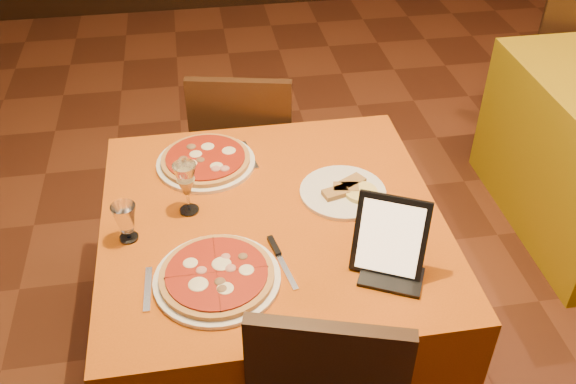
{
  "coord_description": "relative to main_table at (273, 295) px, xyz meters",
  "views": [
    {
      "loc": [
        -0.64,
        -1.7,
        2.1
      ],
      "look_at": [
        -0.38,
        -0.14,
        0.86
      ],
      "focal_mm": 40.0,
      "sensor_mm": 36.0,
      "label": 1
    }
  ],
  "objects": [
    {
      "name": "floor",
      "position": [
        0.43,
        0.12,
        -0.38
      ],
      "size": [
        6.0,
        7.0,
        0.01
      ],
      "primitive_type": "cube",
      "color": "#5E2D19",
      "rests_on": "ground"
    },
    {
      "name": "main_table",
      "position": [
        0.0,
        0.0,
        0.0
      ],
      "size": [
        1.1,
        1.1,
        0.75
      ],
      "primitive_type": "cube",
      "color": "#BD500C",
      "rests_on": "floor"
    },
    {
      "name": "chair_main_far",
      "position": [
        0.0,
        0.83,
        0.08
      ],
      "size": [
        0.54,
        0.54,
        0.91
      ],
      "primitive_type": null,
      "rotation": [
        0.0,
        0.0,
        2.93
      ],
      "color": "black",
      "rests_on": "floor"
    },
    {
      "name": "chair_side_far",
      "position": [
        1.83,
        1.39,
        0.08
      ],
      "size": [
        0.45,
        0.45,
        0.91
      ],
      "primitive_type": null,
      "rotation": [
        0.0,
        0.0,
        2.84
      ],
      "color": "black",
      "rests_on": "floor"
    },
    {
      "name": "pizza_near",
      "position": [
        -0.2,
        -0.26,
        0.39
      ],
      "size": [
        0.37,
        0.37,
        0.03
      ],
      "rotation": [
        0.0,
        0.0,
        -0.15
      ],
      "color": "white",
      "rests_on": "main_table"
    },
    {
      "name": "pizza_far",
      "position": [
        -0.19,
        0.32,
        0.39
      ],
      "size": [
        0.35,
        0.35,
        0.03
      ],
      "rotation": [
        0.0,
        0.0,
        -0.13
      ],
      "color": "white",
      "rests_on": "main_table"
    },
    {
      "name": "cutlet_dish",
      "position": [
        0.25,
        0.08,
        0.39
      ],
      "size": [
        0.29,
        0.29,
        0.03
      ],
      "rotation": [
        0.0,
        0.0,
        -0.24
      ],
      "color": "white",
      "rests_on": "main_table"
    },
    {
      "name": "wine_glass",
      "position": [
        -0.26,
        0.07,
        0.47
      ],
      "size": [
        0.09,
        0.09,
        0.19
      ],
      "primitive_type": null,
      "rotation": [
        0.0,
        0.0,
        -0.23
      ],
      "color": "#ECD186",
      "rests_on": "main_table"
    },
    {
      "name": "water_glass",
      "position": [
        -0.46,
        -0.03,
        0.44
      ],
      "size": [
        0.07,
        0.07,
        0.13
      ],
      "primitive_type": null,
      "rotation": [
        0.0,
        0.0,
        -0.02
      ],
      "color": "white",
      "rests_on": "main_table"
    },
    {
      "name": "tablet",
      "position": [
        0.3,
        -0.28,
        0.49
      ],
      "size": [
        0.23,
        0.18,
        0.24
      ],
      "primitive_type": "cube",
      "rotation": [
        -0.35,
        0.0,
        -0.46
      ],
      "color": "black",
      "rests_on": "main_table"
    },
    {
      "name": "knife",
      "position": [
        0.0,
        -0.23,
        0.38
      ],
      "size": [
        0.06,
        0.21,
        0.01
      ],
      "primitive_type": "cube",
      "rotation": [
        0.0,
        0.0,
        1.77
      ],
      "color": "silver",
      "rests_on": "main_table"
    },
    {
      "name": "fork_near",
      "position": [
        -0.4,
        -0.26,
        0.38
      ],
      "size": [
        0.03,
        0.17,
        0.01
      ],
      "primitive_type": "cube",
      "rotation": [
        0.0,
        0.0,
        1.54
      ],
      "color": "#ADAEB4",
      "rests_on": "main_table"
    },
    {
      "name": "fork_far",
      "position": [
        -0.03,
        0.35,
        0.38
      ],
      "size": [
        0.05,
        0.18,
        0.01
      ],
      "primitive_type": "cube",
      "rotation": [
        0.0,
        0.0,
        1.73
      ],
      "color": "silver",
      "rests_on": "main_table"
    }
  ]
}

